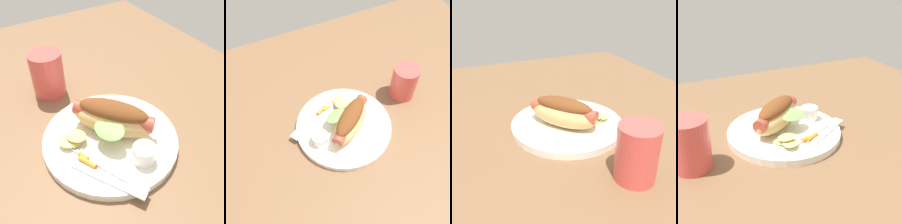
{
  "view_description": "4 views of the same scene",
  "coord_description": "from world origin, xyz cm",
  "views": [
    {
      "loc": [
        31.6,
        -17.93,
        38.79
      ],
      "look_at": [
        0.82,
        1.21,
        6.17
      ],
      "focal_mm": 42.94,
      "sensor_mm": 36.0,
      "label": 1
    },
    {
      "loc": [
        21.09,
        36.28,
        63.85
      ],
      "look_at": [
        2.91,
        -1.92,
        5.52
      ],
      "focal_mm": 44.76,
      "sensor_mm": 36.0,
      "label": 2
    },
    {
      "loc": [
        -50.41,
        23.13,
        32.4
      ],
      "look_at": [
        1.0,
        1.26,
        4.89
      ],
      "focal_mm": 45.69,
      "sensor_mm": 36.0,
      "label": 3
    },
    {
      "loc": [
        -24.16,
        -57.16,
        35.85
      ],
      "look_at": [
        3.52,
        -0.27,
        5.69
      ],
      "focal_mm": 51.04,
      "sensor_mm": 36.0,
      "label": 4
    }
  ],
  "objects": [
    {
      "name": "chips_pile",
      "position": [
        -0.1,
        -6.26,
        2.45
      ],
      "size": [
        5.88,
        7.15,
        1.98
      ],
      "color": "#D7C66B",
      "rests_on": "plate"
    },
    {
      "name": "hot_dog",
      "position": [
        0.98,
        1.31,
        5.01
      ],
      "size": [
        16.12,
        14.56,
        6.59
      ],
      "rotation": [
        0.0,
        0.0,
        3.81
      ],
      "color": "tan",
      "rests_on": "plate"
    },
    {
      "name": "sauce_ramekin",
      "position": [
        9.78,
        2.03,
        3.12
      ],
      "size": [
        4.01,
        4.01,
        3.05
      ],
      "primitive_type": "cylinder",
      "color": "white",
      "rests_on": "plate"
    },
    {
      "name": "knife",
      "position": [
        10.18,
        -5.43,
        1.78
      ],
      "size": [
        12.36,
        7.95,
        0.36
      ],
      "primitive_type": "cube",
      "rotation": [
        0.0,
        0.0,
        3.67
      ],
      "color": "silver",
      "rests_on": "plate"
    },
    {
      "name": "ground_plane",
      "position": [
        0.0,
        0.0,
        -0.9
      ],
      "size": [
        120.0,
        90.0,
        1.8
      ],
      "primitive_type": "cube",
      "color": "brown"
    },
    {
      "name": "fork",
      "position": [
        8.32,
        -4.26,
        1.8
      ],
      "size": [
        15.37,
        7.37,
        0.4
      ],
      "rotation": [
        0.0,
        0.0,
        3.54
      ],
      "color": "silver",
      "rests_on": "plate"
    },
    {
      "name": "carrot_garnish",
      "position": [
        5.13,
        -6.68,
        2.08
      ],
      "size": [
        4.35,
        2.33,
        0.99
      ],
      "color": "orange",
      "rests_on": "plate"
    },
    {
      "name": "plate",
      "position": [
        2.15,
        -0.18,
        0.8
      ],
      "size": [
        25.36,
        25.36,
        1.6
      ],
      "primitive_type": "cylinder",
      "color": "white",
      "rests_on": "ground_plane"
    },
    {
      "name": "drinking_cup",
      "position": [
        -18.6,
        -3.71,
        5.13
      ],
      "size": [
        7.25,
        7.25,
        10.26
      ],
      "primitive_type": "cylinder",
      "color": "#D84C47",
      "rests_on": "ground_plane"
    }
  ]
}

